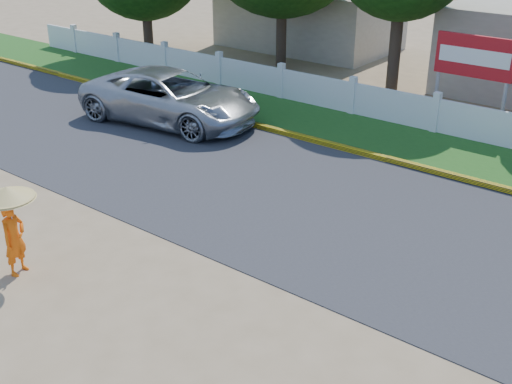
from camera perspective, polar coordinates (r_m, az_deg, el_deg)
ground at (r=12.63m, az=-5.65°, el=-8.42°), size 120.00×120.00×0.00m
road at (r=15.71m, az=5.61°, el=-1.19°), size 60.00×7.00×0.02m
grass_verge at (r=20.01m, az=13.81°, el=4.14°), size 60.00×3.50×0.03m
curb at (r=18.54m, az=11.59°, el=2.88°), size 40.00×0.18×0.16m
fence at (r=21.10m, az=15.65°, el=6.57°), size 40.00×0.10×1.10m
building_far at (r=32.18m, az=4.74°, el=15.18°), size 8.00×5.00×2.80m
vehicle at (r=21.39m, az=-7.60°, el=8.37°), size 6.40×3.61×1.69m
monk_with_parasol at (r=13.26m, az=-20.95°, el=-2.14°), size 1.05×1.05×1.91m
billboard at (r=21.47m, az=18.82°, el=10.91°), size 2.50×0.13×2.95m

